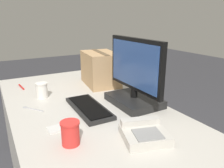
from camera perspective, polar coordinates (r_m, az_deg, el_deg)
office_desk at (r=1.60m, az=-6.53°, el=-17.83°), size 1.80×0.90×0.74m
monitor at (r=1.39m, az=5.85°, el=0.85°), size 0.51×0.26×0.42m
keyboard at (r=1.35m, az=-6.11°, el=-6.16°), size 0.42×0.17×0.03m
desk_phone at (r=1.05m, az=8.42°, el=-12.55°), size 0.24×0.25×0.07m
paper_cup_left at (r=1.60m, az=-17.85°, el=-1.57°), size 0.08×0.08×0.11m
paper_cup_right at (r=1.00m, az=-10.82°, el=-12.46°), size 0.09×0.09×0.11m
spoon at (r=1.45m, az=-20.64°, el=-5.98°), size 0.14×0.11×0.00m
cardboard_box at (r=1.81m, az=-3.04°, el=4.05°), size 0.39×0.29×0.27m
pen_marker at (r=1.90m, az=-22.61°, el=-0.68°), size 0.15×0.03×0.01m
sticky_note_pad at (r=1.16m, az=-14.52°, el=-11.29°), size 0.08×0.08×0.01m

